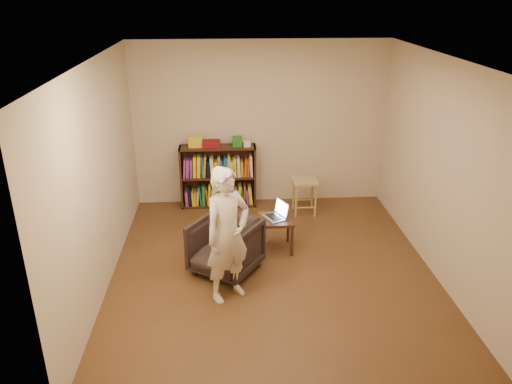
{
  "coord_description": "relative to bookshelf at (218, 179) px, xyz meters",
  "views": [
    {
      "loc": [
        -0.56,
        -5.41,
        3.34
      ],
      "look_at": [
        -0.19,
        0.35,
        0.93
      ],
      "focal_mm": 35.0,
      "sensor_mm": 36.0,
      "label": 1
    }
  ],
  "objects": [
    {
      "name": "bookshelf",
      "position": [
        0.0,
        0.0,
        0.0
      ],
      "size": [
        1.2,
        0.3,
        1.0
      ],
      "color": "black",
      "rests_on": "floor"
    },
    {
      "name": "wall_right",
      "position": [
        2.68,
        -2.09,
        0.86
      ],
      "size": [
        0.0,
        4.5,
        4.5
      ],
      "primitive_type": "plane",
      "rotation": [
        1.57,
        0.0,
        -1.57
      ],
      "color": "#C5B995",
      "rests_on": "floor"
    },
    {
      "name": "wall_back",
      "position": [
        0.68,
        0.16,
        0.86
      ],
      "size": [
        4.0,
        0.0,
        4.0
      ],
      "primitive_type": "plane",
      "rotation": [
        1.57,
        0.0,
        0.0
      ],
      "color": "#C5B995",
      "rests_on": "floor"
    },
    {
      "name": "red_cloth",
      "position": [
        -0.1,
        -0.01,
        0.61
      ],
      "size": [
        0.28,
        0.21,
        0.09
      ],
      "primitive_type": "cube",
      "rotation": [
        0.0,
        0.0,
        0.03
      ],
      "color": "maroon",
      "rests_on": "bookshelf"
    },
    {
      "name": "side_table",
      "position": [
        0.77,
        -1.55,
        -0.05
      ],
      "size": [
        0.46,
        0.46,
        0.47
      ],
      "color": "#331F11",
      "rests_on": "floor"
    },
    {
      "name": "wall_left",
      "position": [
        -1.32,
        -2.09,
        0.86
      ],
      "size": [
        0.0,
        4.5,
        4.5
      ],
      "primitive_type": "plane",
      "rotation": [
        1.57,
        0.0,
        1.57
      ],
      "color": "#C5B995",
      "rests_on": "floor"
    },
    {
      "name": "box_green",
      "position": [
        0.31,
        -0.0,
        0.63
      ],
      "size": [
        0.15,
        0.15,
        0.15
      ],
      "primitive_type": "cube",
      "rotation": [
        0.0,
        0.0,
        0.01
      ],
      "color": "#20751F",
      "rests_on": "bookshelf"
    },
    {
      "name": "armchair",
      "position": [
        0.09,
        -2.06,
        -0.1
      ],
      "size": [
        1.03,
        1.03,
        0.69
      ],
      "primitive_type": "imported",
      "rotation": [
        0.0,
        0.0,
        -0.58
      ],
      "color": "#302420",
      "rests_on": "floor"
    },
    {
      "name": "floor",
      "position": [
        0.68,
        -2.09,
        -0.44
      ],
      "size": [
        4.5,
        4.5,
        0.0
      ],
      "primitive_type": "plane",
      "color": "#4E3419",
      "rests_on": "ground"
    },
    {
      "name": "box_yellow",
      "position": [
        -0.34,
        -0.01,
        0.65
      ],
      "size": [
        0.22,
        0.16,
        0.17
      ],
      "primitive_type": "cube",
      "rotation": [
        0.0,
        0.0,
        -0.02
      ],
      "color": "yellow",
      "rests_on": "bookshelf"
    },
    {
      "name": "person",
      "position": [
        0.12,
        -2.61,
        0.35
      ],
      "size": [
        0.69,
        0.64,
        1.58
      ],
      "primitive_type": "imported",
      "rotation": [
        0.0,
        0.0,
        0.63
      ],
      "color": "beige",
      "rests_on": "floor"
    },
    {
      "name": "box_white",
      "position": [
        0.46,
        -0.04,
        0.6
      ],
      "size": [
        0.12,
        0.12,
        0.08
      ],
      "primitive_type": "cube",
      "rotation": [
        0.0,
        0.0,
        0.15
      ],
      "color": "silver",
      "rests_on": "bookshelf"
    },
    {
      "name": "ceiling",
      "position": [
        0.68,
        -2.09,
        2.16
      ],
      "size": [
        4.5,
        4.5,
        0.0
      ],
      "primitive_type": "plane",
      "color": "white",
      "rests_on": "wall_back"
    },
    {
      "name": "stool",
      "position": [
        1.34,
        -0.4,
        0.01
      ],
      "size": [
        0.38,
        0.38,
        0.55
      ],
      "color": "#A4884F",
      "rests_on": "floor"
    },
    {
      "name": "laptop",
      "position": [
        0.79,
        -1.52,
        0.08
      ],
      "size": [
        0.36,
        0.38,
        0.23
      ],
      "rotation": [
        0.0,
        0.0,
        -1.13
      ],
      "color": "silver",
      "rests_on": "side_table"
    }
  ]
}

